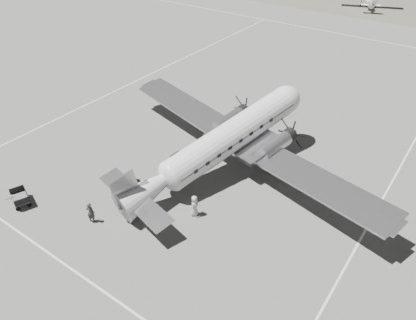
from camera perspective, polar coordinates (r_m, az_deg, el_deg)
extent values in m
plane|color=#61615E|center=(33.42, 1.84, -1.22)|extent=(260.00, 260.00, 0.00)
cube|color=silver|center=(26.05, -16.34, -16.09)|extent=(60.00, 0.15, 0.01)
cube|color=silver|center=(30.10, 21.40, -8.93)|extent=(0.15, 80.00, 0.01)
cube|color=silver|center=(50.25, -9.12, 11.37)|extent=(0.15, 60.00, 0.01)
cube|color=silver|center=(67.29, 21.95, 15.44)|extent=(90.00, 0.15, 0.01)
imported|color=#2C2C2C|center=(29.17, -16.18, -7.11)|extent=(0.70, 0.58, 1.63)
imported|color=silver|center=(31.19, -11.28, -3.11)|extent=(0.74, 0.88, 1.64)
imported|color=#B3B4B1|center=(28.56, -1.91, -6.44)|extent=(0.69, 0.90, 1.64)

